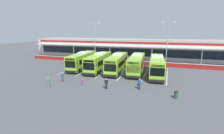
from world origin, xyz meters
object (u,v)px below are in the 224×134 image
object	(u,v)px
coach_bus_right_centre	(137,64)
pedestrian_approaching_bus	(48,82)
coach_bus_centre	(117,63)
lamp_post_centre	(167,40)
coach_bus_left_centre	(99,62)
pedestrian_child	(82,82)
pedestrian_in_dark_coat	(62,77)
coach_bus_rightmost	(157,66)
pedestrian_with_handbag	(139,84)
coach_bus_leftmost	(83,61)
litter_bin	(176,95)
pedestrian_near_bin	(106,83)
lamp_post_west	(95,39)

from	to	relation	value
coach_bus_right_centre	pedestrian_approaching_bus	distance (m)	17.91
coach_bus_centre	lamp_post_centre	size ratio (longest dim) A/B	1.12
coach_bus_left_centre	pedestrian_child	distance (m)	11.04
coach_bus_centre	pedestrian_in_dark_coat	world-z (taller)	coach_bus_centre
coach_bus_rightmost	pedestrian_child	xyz separation A→B (m)	(-10.77, -10.44, -1.24)
pedestrian_with_handbag	pedestrian_approaching_bus	distance (m)	13.90
coach_bus_leftmost	coach_bus_centre	size ratio (longest dim) A/B	1.00
coach_bus_leftmost	litter_bin	world-z (taller)	coach_bus_leftmost
coach_bus_right_centre	coach_bus_rightmost	bearing A→B (deg)	-14.65
coach_bus_left_centre	pedestrian_near_bin	xyz separation A→B (m)	(5.93, -11.13, -0.91)
lamp_post_west	lamp_post_centre	world-z (taller)	same
coach_bus_right_centre	coach_bus_rightmost	distance (m)	4.32
coach_bus_centre	pedestrian_child	bearing A→B (deg)	-102.67
coach_bus_left_centre	pedestrian_near_bin	size ratio (longest dim) A/B	7.60
lamp_post_west	litter_bin	bearing A→B (deg)	-46.14
pedestrian_child	lamp_post_centre	size ratio (longest dim) A/B	0.09
coach_bus_rightmost	pedestrian_near_bin	xyz separation A→B (m)	(-6.56, -10.74, -0.91)
pedestrian_with_handbag	coach_bus_left_centre	bearing A→B (deg)	137.65
coach_bus_rightmost	pedestrian_approaching_bus	size ratio (longest dim) A/B	7.60
coach_bus_rightmost	lamp_post_west	xyz separation A→B (m)	(-18.48, 11.46, 4.50)
coach_bus_leftmost	litter_bin	xyz separation A→B (m)	(20.14, -12.13, -1.32)
lamp_post_centre	pedestrian_in_dark_coat	bearing A→B (deg)	-128.41
pedestrian_in_dark_coat	pedestrian_approaching_bus	world-z (taller)	same
pedestrian_child	pedestrian_near_bin	size ratio (longest dim) A/B	0.62
coach_bus_left_centre	pedestrian_with_handbag	distance (m)	14.43
coach_bus_right_centre	lamp_post_centre	size ratio (longest dim) A/B	1.12
lamp_post_centre	litter_bin	size ratio (longest dim) A/B	11.83
pedestrian_with_handbag	litter_bin	xyz separation A→B (m)	(5.09, -1.84, -0.39)
coach_bus_rightmost	pedestrian_child	bearing A→B (deg)	-135.87
coach_bus_leftmost	pedestrian_approaching_bus	size ratio (longest dim) A/B	7.60
lamp_post_west	pedestrian_approaching_bus	bearing A→B (deg)	-82.50
pedestrian_child	lamp_post_west	distance (m)	23.92
pedestrian_child	pedestrian_near_bin	xyz separation A→B (m)	(4.21, -0.30, 0.33)
coach_bus_left_centre	coach_bus_right_centre	distance (m)	8.34
pedestrian_with_handbag	coach_bus_rightmost	bearing A→B (deg)	78.78
lamp_post_west	lamp_post_centre	size ratio (longest dim) A/B	1.00
litter_bin	coach_bus_rightmost	bearing A→B (deg)	106.23
pedestrian_with_handbag	lamp_post_centre	world-z (taller)	lamp_post_centre
pedestrian_with_handbag	coach_bus_leftmost	bearing A→B (deg)	145.64
coach_bus_left_centre	lamp_post_west	size ratio (longest dim) A/B	1.12
coach_bus_leftmost	coach_bus_left_centre	world-z (taller)	same
coach_bus_rightmost	lamp_post_west	bearing A→B (deg)	148.20
litter_bin	pedestrian_near_bin	bearing A→B (deg)	177.59
pedestrian_child	lamp_post_centre	world-z (taller)	lamp_post_centre
pedestrian_child	lamp_post_centre	distance (m)	25.61
coach_bus_centre	pedestrian_child	distance (m)	11.33
coach_bus_leftmost	coach_bus_rightmost	size ratio (longest dim) A/B	1.00
coach_bus_rightmost	litter_bin	xyz separation A→B (m)	(3.25, -11.15, -1.32)
coach_bus_left_centre	coach_bus_right_centre	world-z (taller)	same
coach_bus_right_centre	pedestrian_in_dark_coat	bearing A→B (deg)	-135.14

